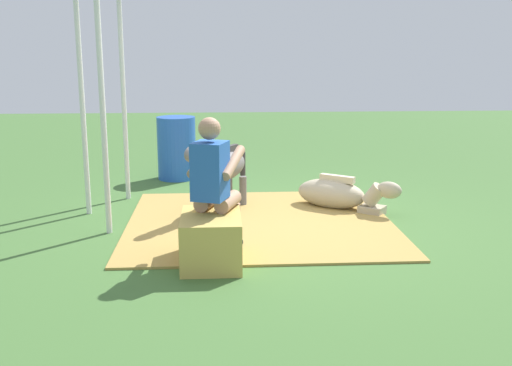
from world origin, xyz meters
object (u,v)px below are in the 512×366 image
object	(u,v)px
water_barrel	(177,148)
tent_pole_right	(124,102)
tent_pole_left	(103,115)
hay_bale	(211,240)
pony_lying	(338,194)
person_seated	(215,181)
pony_standing	(221,168)
tent_pole_mid	(83,108)

from	to	relation	value
water_barrel	tent_pole_right	xyz separation A→B (m)	(-1.20, 0.56, 0.80)
tent_pole_left	tent_pole_right	xyz separation A→B (m)	(1.50, 0.01, 0.00)
hay_bale	water_barrel	xyz separation A→B (m)	(3.71, 0.55, 0.24)
water_barrel	tent_pole_right	world-z (taller)	tent_pole_right
pony_lying	tent_pole_right	bearing A→B (deg)	75.33
water_barrel	tent_pole_left	world-z (taller)	tent_pole_left
tent_pole_right	pony_lying	bearing A→B (deg)	-104.67
hay_bale	water_barrel	size ratio (longest dim) A/B	0.81
person_seated	tent_pole_right	size ratio (longest dim) A/B	0.53
pony_lying	tent_pole_left	xyz separation A→B (m)	(-0.80, 2.63, 1.07)
hay_bale	tent_pole_left	world-z (taller)	tent_pole_left
pony_standing	water_barrel	world-z (taller)	water_barrel
water_barrel	tent_pole_mid	bearing A→B (deg)	154.21
tent_pole_right	tent_pole_mid	bearing A→B (deg)	153.06
tent_pole_left	tent_pole_right	distance (m)	1.50
water_barrel	pony_lying	bearing A→B (deg)	-132.29
water_barrel	tent_pole_right	size ratio (longest dim) A/B	0.37
hay_bale	tent_pole_mid	bearing A→B (deg)	39.48
tent_pole_left	pony_standing	bearing A→B (deg)	-58.47
tent_pole_right	tent_pole_left	bearing A→B (deg)	-179.46
person_seated	tent_pole_left	bearing A→B (deg)	53.18
tent_pole_mid	hay_bale	bearing A→B (deg)	-140.52
person_seated	pony_standing	world-z (taller)	person_seated
pony_lying	tent_pole_left	distance (m)	2.96
person_seated	pony_lying	bearing A→B (deg)	-42.06
pony_standing	tent_pole_left	distance (m)	1.59
pony_lying	water_barrel	size ratio (longest dim) A/B	1.33
pony_standing	tent_pole_mid	xyz separation A→B (m)	(0.04, 1.58, 0.72)
water_barrel	hay_bale	bearing A→B (deg)	-171.52
pony_standing	tent_pole_right	distance (m)	1.60
pony_lying	tent_pole_mid	world-z (taller)	tent_pole_mid
tent_pole_mid	tent_pole_left	bearing A→B (deg)	-154.38
hay_bale	tent_pole_right	size ratio (longest dim) A/B	0.30
person_seated	water_barrel	bearing A→B (deg)	9.44
pony_standing	tent_pole_mid	distance (m)	1.74
hay_bale	pony_lying	world-z (taller)	hay_bale
pony_lying	tent_pole_right	distance (m)	2.94
person_seated	pony_lying	xyz separation A→B (m)	(1.66, -1.49, -0.55)
tent_pole_left	tent_pole_mid	xyz separation A→B (m)	(0.78, 0.38, 0.00)
pony_standing	tent_pole_mid	bearing A→B (deg)	88.38
pony_standing	pony_lying	xyz separation A→B (m)	(0.06, -1.43, -0.36)
pony_lying	water_barrel	xyz separation A→B (m)	(1.90, 2.09, 0.28)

